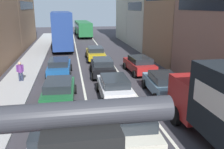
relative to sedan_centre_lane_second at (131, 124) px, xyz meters
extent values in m
cube|color=#A9A9A9|center=(-6.63, 13.29, -0.73)|extent=(2.60, 64.00, 0.14)
cube|color=silver|center=(-1.63, 13.29, -0.79)|extent=(0.16, 60.00, 0.01)
cube|color=silver|center=(1.77, 13.29, -0.79)|extent=(0.16, 60.00, 0.01)
cube|color=#9E7556|center=(-11.93, 29.96, 4.56)|extent=(7.00, 14.57, 10.72)
cube|color=black|center=(-8.41, 29.96, 5.10)|extent=(0.02, 11.73, 1.10)
cube|color=beige|center=(9.97, 32.89, 6.05)|extent=(7.00, 8.70, 13.70)
cube|color=beige|center=(9.97, 24.09, 4.45)|extent=(7.00, 8.70, 10.49)
cube|color=black|center=(6.46, 24.09, 4.97)|extent=(0.02, 7.04, 1.10)
cube|color=#9E7556|center=(9.97, 15.29, 5.48)|extent=(7.00, 8.70, 12.55)
cube|color=black|center=(6.46, 6.49, 5.26)|extent=(0.02, 7.04, 1.10)
sphere|color=red|center=(-2.48, -8.35, 4.41)|extent=(0.18, 0.18, 0.18)
cube|color=#A51E1E|center=(3.78, 1.04, 0.63)|extent=(2.41, 2.41, 1.90)
cube|color=black|center=(3.78, 2.25, 1.01)|extent=(2.02, 0.03, 0.70)
cylinder|color=black|center=(2.58, 1.13, -0.32)|extent=(0.30, 0.96, 0.96)
cylinder|color=black|center=(4.98, 1.12, -0.32)|extent=(0.30, 0.96, 0.96)
cube|color=beige|center=(0.00, 0.05, -0.13)|extent=(2.00, 4.38, 0.70)
cube|color=#1E2328|center=(-0.01, -0.15, 0.43)|extent=(1.70, 2.48, 0.52)
cylinder|color=black|center=(-0.85, 1.56, -0.48)|extent=(0.25, 0.65, 0.64)
cylinder|color=black|center=(0.99, 1.47, -0.48)|extent=(0.25, 0.65, 0.64)
cube|color=gray|center=(-3.23, -0.54, -0.13)|extent=(1.89, 4.34, 0.70)
cube|color=#1E2328|center=(-3.24, -0.74, 0.43)|extent=(1.63, 2.44, 0.52)
cylinder|color=black|center=(-4.13, 0.94, -0.48)|extent=(0.23, 0.64, 0.64)
cylinder|color=black|center=(-2.29, 0.91, -0.48)|extent=(0.23, 0.64, 0.64)
cube|color=silver|center=(0.20, 5.22, -0.13)|extent=(1.89, 4.34, 0.70)
cube|color=#1E2328|center=(0.20, 5.02, 0.43)|extent=(1.64, 2.44, 0.52)
cylinder|color=black|center=(-0.69, 6.70, -0.48)|extent=(0.23, 0.64, 0.64)
cylinder|color=black|center=(1.15, 6.66, -0.48)|extent=(0.23, 0.64, 0.64)
cylinder|color=black|center=(-0.75, 3.78, -0.48)|extent=(0.23, 0.64, 0.64)
cylinder|color=black|center=(1.09, 3.74, -0.48)|extent=(0.23, 0.64, 0.64)
cube|color=#19592D|center=(-3.27, 5.12, -0.13)|extent=(1.99, 4.38, 0.70)
cube|color=#1E2328|center=(-3.28, 4.92, 0.43)|extent=(1.69, 2.48, 0.52)
cylinder|color=black|center=(-4.12, 6.62, -0.48)|extent=(0.25, 0.65, 0.64)
cylinder|color=black|center=(-2.28, 6.54, -0.48)|extent=(0.25, 0.65, 0.64)
cylinder|color=black|center=(-4.25, 3.70, -0.48)|extent=(0.25, 0.65, 0.64)
cylinder|color=black|center=(-2.41, 3.62, -0.48)|extent=(0.25, 0.65, 0.64)
cube|color=black|center=(0.21, 10.81, -0.13)|extent=(2.01, 4.38, 0.70)
cube|color=#1E2328|center=(0.20, 10.61, 0.43)|extent=(1.70, 2.48, 0.52)
cylinder|color=black|center=(-0.64, 12.32, -0.48)|extent=(0.25, 0.65, 0.64)
cylinder|color=black|center=(1.20, 12.23, -0.48)|extent=(0.25, 0.65, 0.64)
cylinder|color=black|center=(-0.79, 9.40, -0.48)|extent=(0.25, 0.65, 0.64)
cylinder|color=black|center=(1.05, 9.31, -0.48)|extent=(0.25, 0.65, 0.64)
cube|color=#194C8C|center=(-3.45, 11.33, -0.13)|extent=(1.95, 4.36, 0.70)
cube|color=#1E2328|center=(-3.45, 11.13, 0.43)|extent=(1.67, 2.46, 0.52)
cylinder|color=black|center=(-4.31, 12.82, -0.48)|extent=(0.24, 0.65, 0.64)
cylinder|color=black|center=(-2.47, 12.76, -0.48)|extent=(0.24, 0.65, 0.64)
cylinder|color=black|center=(-4.42, 9.90, -0.48)|extent=(0.24, 0.65, 0.64)
cylinder|color=black|center=(-2.58, 9.83, -0.48)|extent=(0.24, 0.65, 0.64)
cube|color=#B29319|center=(0.27, 17.08, -0.13)|extent=(1.85, 4.32, 0.70)
cube|color=#1E2328|center=(0.27, 16.88, 0.43)|extent=(1.61, 2.42, 0.52)
cylinder|color=black|center=(-0.63, 18.55, -0.48)|extent=(0.23, 0.64, 0.64)
cylinder|color=black|center=(1.21, 18.53, -0.48)|extent=(0.23, 0.64, 0.64)
cylinder|color=black|center=(-0.67, 15.63, -0.48)|extent=(0.23, 0.64, 0.64)
cylinder|color=black|center=(1.17, 15.61, -0.48)|extent=(0.23, 0.64, 0.64)
cube|color=#759EB7|center=(3.56, 5.36, -0.13)|extent=(2.04, 4.40, 0.70)
cube|color=#1E2328|center=(3.55, 5.16, 0.43)|extent=(1.72, 2.50, 0.52)
cylinder|color=black|center=(2.73, 6.87, -0.48)|extent=(0.26, 0.65, 0.64)
cylinder|color=black|center=(4.57, 6.77, -0.48)|extent=(0.26, 0.65, 0.64)
cylinder|color=black|center=(2.56, 3.95, -0.48)|extent=(0.26, 0.65, 0.64)
cylinder|color=black|center=(4.40, 3.85, -0.48)|extent=(0.26, 0.65, 0.64)
cube|color=#A51E1E|center=(3.57, 11.04, -0.13)|extent=(2.01, 4.38, 0.70)
cube|color=#1E2328|center=(3.58, 10.84, 0.43)|extent=(1.70, 2.48, 0.52)
cylinder|color=black|center=(2.58, 12.46, -0.48)|extent=(0.25, 0.65, 0.64)
cylinder|color=black|center=(4.41, 12.55, -0.48)|extent=(0.25, 0.65, 0.64)
cylinder|color=black|center=(2.72, 9.54, -0.48)|extent=(0.25, 0.65, 0.64)
cylinder|color=black|center=(4.56, 9.62, -0.48)|extent=(0.25, 0.65, 0.64)
cube|color=navy|center=(-3.48, 25.21, 0.90)|extent=(2.93, 10.59, 2.40)
cube|color=black|center=(-3.48, 25.21, 1.26)|extent=(2.93, 9.97, 0.70)
cube|color=navy|center=(-3.48, 25.21, 3.18)|extent=(2.93, 10.59, 2.16)
cube|color=black|center=(-3.48, 25.21, 3.42)|extent=(2.93, 9.97, 0.64)
cylinder|color=black|center=(-4.88, 28.94, -0.30)|extent=(0.34, 1.01, 1.00)
cylinder|color=black|center=(-2.38, 29.04, -0.30)|extent=(0.34, 1.01, 1.00)
cylinder|color=black|center=(-4.60, 22.02, -0.30)|extent=(0.34, 1.01, 1.00)
cylinder|color=black|center=(-2.10, 22.12, -0.30)|extent=(0.34, 1.01, 1.00)
cube|color=#1E6033|center=(0.26, 39.24, 0.90)|extent=(2.92, 10.59, 2.40)
cube|color=black|center=(0.26, 39.24, 1.26)|extent=(2.92, 9.96, 0.70)
cylinder|color=black|center=(-1.14, 42.96, -0.30)|extent=(0.34, 1.01, 1.00)
cylinder|color=black|center=(1.36, 43.06, -0.30)|extent=(0.34, 1.01, 1.00)
cylinder|color=black|center=(-0.86, 36.04, -0.30)|extent=(0.34, 1.01, 1.00)
cylinder|color=black|center=(1.64, 36.14, -0.30)|extent=(0.34, 1.01, 1.00)
cylinder|color=#262D47|center=(-6.46, 9.82, -0.39)|extent=(0.16, 0.16, 0.82)
cylinder|color=#262D47|center=(-6.28, 9.85, -0.39)|extent=(0.16, 0.16, 0.82)
cylinder|color=#66337F|center=(-6.37, 9.84, 0.32)|extent=(0.34, 0.34, 0.60)
sphere|color=tan|center=(-6.37, 9.84, 0.74)|extent=(0.24, 0.24, 0.24)
cylinder|color=#66337F|center=(-6.59, 9.80, 0.35)|extent=(0.10, 0.10, 0.55)
cylinder|color=#66337F|center=(-6.16, 9.87, 0.35)|extent=(0.10, 0.10, 0.55)
camera|label=1|loc=(-2.50, -9.34, 4.99)|focal=38.93mm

